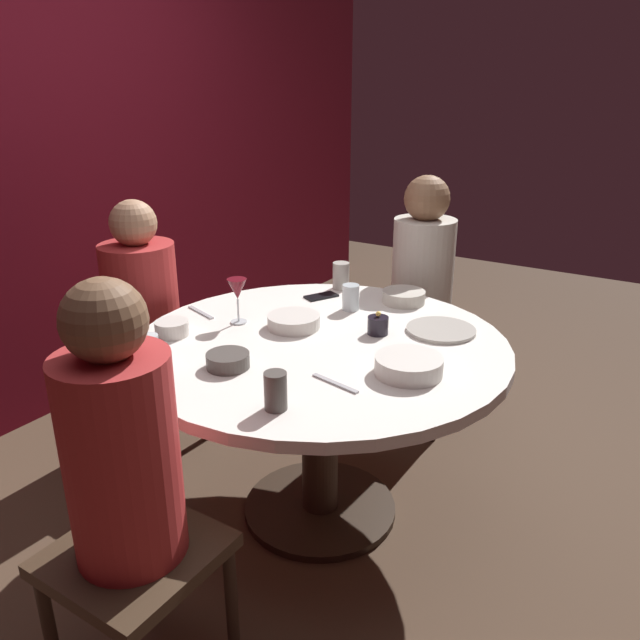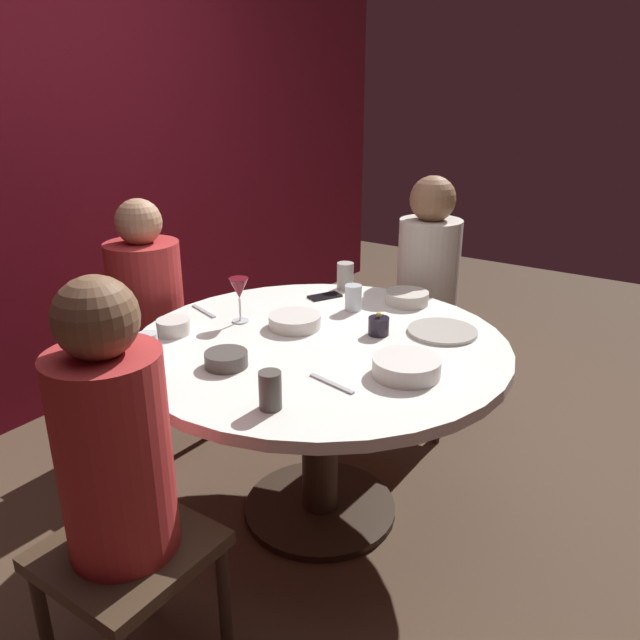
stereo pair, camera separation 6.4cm
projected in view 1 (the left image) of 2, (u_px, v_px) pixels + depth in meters
The scene contains 21 objects.
ground_plane at pixel (320, 510), 2.50m from camera, with size 8.00×8.00×0.00m, color #4C3828.
back_wall at pixel (17, 153), 2.86m from camera, with size 6.00×0.10×2.60m, color maroon.
dining_table at pixel (320, 378), 2.29m from camera, with size 1.35×1.35×0.74m.
seated_diner_left at pixel (123, 460), 1.52m from camera, with size 0.40×0.40×1.21m.
seated_diner_back at pixel (142, 301), 2.70m from camera, with size 0.40×0.40×1.16m.
seated_diner_right at pixel (422, 276), 2.94m from camera, with size 0.40×0.40×1.22m.
candle_holder at pixel (378, 325), 2.28m from camera, with size 0.08×0.08×0.09m.
wine_glass at pixel (237, 291), 2.36m from camera, with size 0.08×0.08×0.18m.
dinner_plate at pixel (441, 330), 2.31m from camera, with size 0.26×0.26×0.01m, color #B2ADA3.
cell_phone at pixel (321, 296), 2.68m from camera, with size 0.07×0.14×0.01m, color black.
bowl_serving_large at pixel (404, 297), 2.61m from camera, with size 0.18×0.18×0.05m, color beige.
bowl_salad_center at pixel (409, 366), 1.97m from camera, with size 0.22×0.22×0.06m, color silver.
bowl_small_white at pixel (172, 328), 2.27m from camera, with size 0.12×0.12×0.06m, color silver.
bowl_sauce_side at pixel (228, 360), 2.02m from camera, with size 0.14×0.14×0.05m, color #4C4742.
bowl_rice_portion at pixel (294, 321), 2.34m from camera, with size 0.20×0.20×0.05m, color silver.
cup_near_candle at pixel (351, 297), 2.52m from camera, with size 0.07×0.07×0.11m, color silver.
cup_by_left_diner at pixel (276, 391), 1.75m from camera, with size 0.07×0.07×0.11m, color #4C4742.
cup_by_right_diner at pixel (341, 276), 2.78m from camera, with size 0.07×0.07×0.12m, color #B2ADA3.
cup_center_front at pixel (150, 352), 1.99m from camera, with size 0.06×0.06×0.12m, color silver.
fork_near_plate at pixel (201, 312), 2.50m from camera, with size 0.02×0.18×0.01m, color #B7B7BC.
knife_near_plate at pixel (335, 383), 1.91m from camera, with size 0.02×0.18×0.01m, color #B7B7BC.
Camera 1 is at (-1.73, -1.11, 1.60)m, focal length 34.93 mm.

